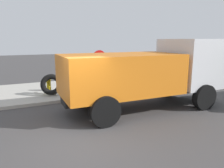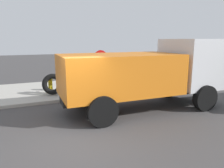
{
  "view_description": "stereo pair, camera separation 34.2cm",
  "coord_description": "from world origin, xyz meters",
  "px_view_note": "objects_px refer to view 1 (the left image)",
  "views": [
    {
      "loc": [
        -1.68,
        -5.96,
        2.97
      ],
      "look_at": [
        2.45,
        2.74,
        0.98
      ],
      "focal_mm": 34.48,
      "sensor_mm": 36.0,
      "label": 1
    },
    {
      "loc": [
        -1.37,
        -6.1,
        2.97
      ],
      "look_at": [
        2.45,
        2.74,
        0.98
      ],
      "focal_mm": 34.48,
      "sensor_mm": 36.0,
      "label": 2
    }
  ],
  "objects_px": {
    "loose_tire": "(51,85)",
    "stop_sign": "(99,63)",
    "fire_hydrant": "(49,85)",
    "dump_truck_orange": "(147,72)"
  },
  "relations": [
    {
      "from": "loose_tire",
      "to": "stop_sign",
      "type": "relative_size",
      "value": 0.48
    },
    {
      "from": "fire_hydrant",
      "to": "dump_truck_orange",
      "type": "xyz_separation_m",
      "value": [
        3.6,
        -3.77,
        1.0
      ]
    },
    {
      "from": "fire_hydrant",
      "to": "dump_truck_orange",
      "type": "bearing_deg",
      "value": -46.38
    },
    {
      "from": "fire_hydrant",
      "to": "dump_truck_orange",
      "type": "relative_size",
      "value": 0.12
    },
    {
      "from": "stop_sign",
      "to": "dump_truck_orange",
      "type": "xyz_separation_m",
      "value": [
        1.06,
        -2.92,
        -0.12
      ]
    },
    {
      "from": "fire_hydrant",
      "to": "stop_sign",
      "type": "xyz_separation_m",
      "value": [
        2.54,
        -0.85,
        1.12
      ]
    },
    {
      "from": "stop_sign",
      "to": "dump_truck_orange",
      "type": "distance_m",
      "value": 3.11
    },
    {
      "from": "dump_truck_orange",
      "to": "stop_sign",
      "type": "bearing_deg",
      "value": 109.87
    },
    {
      "from": "fire_hydrant",
      "to": "stop_sign",
      "type": "distance_m",
      "value": 2.91
    },
    {
      "from": "loose_tire",
      "to": "stop_sign",
      "type": "xyz_separation_m",
      "value": [
        2.46,
        -0.5,
        1.02
      ]
    }
  ]
}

